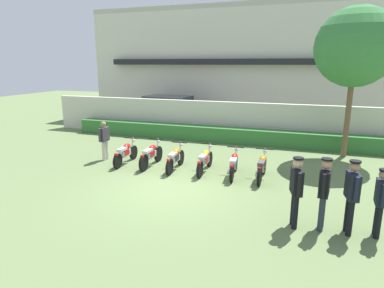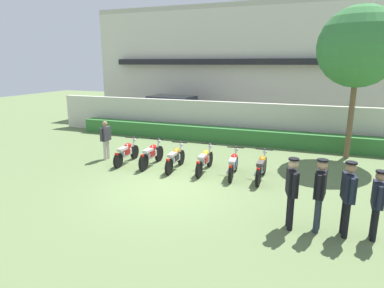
% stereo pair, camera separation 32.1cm
% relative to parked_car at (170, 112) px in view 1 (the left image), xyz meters
% --- Properties ---
extents(ground, '(60.00, 60.00, 0.00)m').
position_rel_parked_car_xyz_m(ground, '(3.97, -9.58, -0.94)').
color(ground, '#607547').
extents(building, '(21.08, 6.50, 7.41)m').
position_rel_parked_car_xyz_m(building, '(3.97, 5.21, 2.77)').
color(building, beige).
rests_on(building, ground).
extents(compound_wall, '(20.03, 0.30, 1.93)m').
position_rel_parked_car_xyz_m(compound_wall, '(3.97, -2.23, 0.03)').
color(compound_wall, beige).
rests_on(compound_wall, ground).
extents(hedge_row, '(16.02, 0.70, 0.74)m').
position_rel_parked_car_xyz_m(hedge_row, '(3.97, -2.93, -0.57)').
color(hedge_row, '#337033').
rests_on(hedge_row, ground).
extents(parked_car, '(4.67, 2.46, 1.89)m').
position_rel_parked_car_xyz_m(parked_car, '(0.00, 0.00, 0.00)').
color(parked_car, black).
rests_on(parked_car, ground).
extents(tree_near_inspector, '(3.11, 3.11, 5.99)m').
position_rel_parked_car_xyz_m(tree_near_inspector, '(9.47, -3.82, 3.48)').
color(tree_near_inspector, brown).
rests_on(tree_near_inspector, ground).
extents(motorcycle_in_row_0, '(0.60, 1.87, 0.94)m').
position_rel_parked_car_xyz_m(motorcycle_in_row_0, '(1.32, -7.71, -0.50)').
color(motorcycle_in_row_0, black).
rests_on(motorcycle_in_row_0, ground).
extents(motorcycle_in_row_1, '(0.60, 1.92, 0.97)m').
position_rel_parked_car_xyz_m(motorcycle_in_row_1, '(2.40, -7.67, -0.48)').
color(motorcycle_in_row_1, black).
rests_on(motorcycle_in_row_1, ground).
extents(motorcycle_in_row_2, '(0.60, 1.84, 0.95)m').
position_rel_parked_car_xyz_m(motorcycle_in_row_2, '(3.43, -7.78, -0.50)').
color(motorcycle_in_row_2, black).
rests_on(motorcycle_in_row_2, ground).
extents(motorcycle_in_row_3, '(0.60, 1.92, 0.95)m').
position_rel_parked_car_xyz_m(motorcycle_in_row_3, '(4.53, -7.67, -0.50)').
color(motorcycle_in_row_3, black).
rests_on(motorcycle_in_row_3, ground).
extents(motorcycle_in_row_4, '(0.60, 1.80, 0.94)m').
position_rel_parked_car_xyz_m(motorcycle_in_row_4, '(5.61, -7.77, -0.50)').
color(motorcycle_in_row_4, black).
rests_on(motorcycle_in_row_4, ground).
extents(motorcycle_in_row_5, '(0.60, 1.87, 0.97)m').
position_rel_parked_car_xyz_m(motorcycle_in_row_5, '(6.57, -7.82, -0.48)').
color(motorcycle_in_row_5, black).
rests_on(motorcycle_in_row_5, ground).
extents(inspector_person, '(0.22, 0.65, 1.58)m').
position_rel_parked_car_xyz_m(inspector_person, '(0.26, -7.51, -0.01)').
color(inspector_person, beige).
rests_on(inspector_person, ground).
extents(officer_0, '(0.32, 0.67, 1.73)m').
position_rel_parked_car_xyz_m(officer_0, '(7.73, -10.91, 0.09)').
color(officer_0, black).
rests_on(officer_0, ground).
extents(officer_1, '(0.28, 0.68, 1.74)m').
position_rel_parked_car_xyz_m(officer_1, '(8.35, -10.82, 0.10)').
color(officer_1, '#28333D').
rests_on(officer_1, ground).
extents(officer_2, '(0.29, 0.69, 1.75)m').
position_rel_parked_car_xyz_m(officer_2, '(8.92, -10.84, 0.11)').
color(officer_2, black).
rests_on(officer_2, ground).
extents(officer_3, '(0.25, 0.64, 1.60)m').
position_rel_parked_car_xyz_m(officer_3, '(9.52, -10.77, -0.00)').
color(officer_3, black).
rests_on(officer_3, ground).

